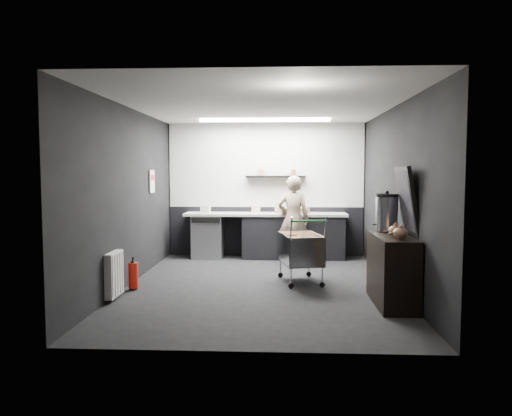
{
  "coord_description": "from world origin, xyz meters",
  "views": [
    {
      "loc": [
        0.3,
        -7.43,
        1.75
      ],
      "look_at": [
        -0.09,
        0.4,
        1.15
      ],
      "focal_mm": 35.0,
      "sensor_mm": 36.0,
      "label": 1
    }
  ],
  "objects": [
    {
      "name": "wall_back",
      "position": [
        0.0,
        2.75,
        1.35
      ],
      "size": [
        5.5,
        0.0,
        5.5
      ],
      "primitive_type": "plane",
      "rotation": [
        1.57,
        0.0,
        0.0
      ],
      "color": "black",
      "rests_on": "floor"
    },
    {
      "name": "wall_right",
      "position": [
        2.0,
        0.0,
        1.35
      ],
      "size": [
        0.0,
        5.5,
        5.5
      ],
      "primitive_type": "plane",
      "rotation": [
        1.57,
        0.0,
        -1.57
      ],
      "color": "black",
      "rests_on": "floor"
    },
    {
      "name": "ceiling",
      "position": [
        0.0,
        0.0,
        2.7
      ],
      "size": [
        5.5,
        5.5,
        0.0
      ],
      "primitive_type": "plane",
      "rotation": [
        3.14,
        0.0,
        0.0
      ],
      "color": "silver",
      "rests_on": "wall_back"
    },
    {
      "name": "shopping_cart",
      "position": [
        0.61,
        0.28,
        0.49
      ],
      "size": [
        0.73,
        1.04,
        1.03
      ],
      "color": "silver",
      "rests_on": "floor"
    },
    {
      "name": "pink_tub",
      "position": [
        -0.19,
        2.42,
        0.99
      ],
      "size": [
        0.17,
        0.17,
        0.17
      ],
      "primitive_type": "cylinder",
      "color": "silver",
      "rests_on": "prep_counter"
    },
    {
      "name": "fire_extinguisher",
      "position": [
        -1.85,
        -0.33,
        0.23
      ],
      "size": [
        0.14,
        0.14,
        0.46
      ],
      "color": "red",
      "rests_on": "floor"
    },
    {
      "name": "floating_shelf",
      "position": [
        0.2,
        2.62,
        1.62
      ],
      "size": [
        1.2,
        0.22,
        0.04
      ],
      "primitive_type": "cube",
      "color": "black",
      "rests_on": "wall_back"
    },
    {
      "name": "wall_clock",
      "position": [
        1.4,
        2.72,
        2.15
      ],
      "size": [
        0.2,
        0.03,
        0.2
      ],
      "primitive_type": "cylinder",
      "rotation": [
        1.57,
        0.0,
        0.0
      ],
      "color": "silver",
      "rests_on": "wall_back"
    },
    {
      "name": "wall_front",
      "position": [
        0.0,
        -2.75,
        1.35
      ],
      "size": [
        5.5,
        0.0,
        5.5
      ],
      "primitive_type": "plane",
      "rotation": [
        -1.57,
        0.0,
        0.0
      ],
      "color": "black",
      "rests_on": "floor"
    },
    {
      "name": "sideboard",
      "position": [
        1.77,
        -0.92,
        0.57
      ],
      "size": [
        0.52,
        1.21,
        1.81
      ],
      "color": "black",
      "rests_on": "floor"
    },
    {
      "name": "ceiling_strip",
      "position": [
        0.0,
        1.85,
        2.67
      ],
      "size": [
        2.4,
        0.2,
        0.04
      ],
      "primitive_type": "cube",
      "color": "white",
      "rests_on": "ceiling"
    },
    {
      "name": "poster_red_band",
      "position": [
        -1.98,
        1.3,
        1.62
      ],
      "size": [
        0.02,
        0.22,
        0.1
      ],
      "primitive_type": "cube",
      "color": "red",
      "rests_on": "poster"
    },
    {
      "name": "wall_left",
      "position": [
        -2.0,
        0.0,
        1.35
      ],
      "size": [
        0.0,
        5.5,
        5.5
      ],
      "primitive_type": "plane",
      "rotation": [
        1.57,
        0.0,
        1.57
      ],
      "color": "black",
      "rests_on": "floor"
    },
    {
      "name": "cardboard_box",
      "position": [
        0.52,
        2.37,
        0.96
      ],
      "size": [
        0.69,
        0.6,
        0.11
      ],
      "primitive_type": "cube",
      "rotation": [
        0.0,
        0.0,
        0.35
      ],
      "color": "#93704E",
      "rests_on": "prep_counter"
    },
    {
      "name": "floor",
      "position": [
        0.0,
        0.0,
        0.0
      ],
      "size": [
        5.5,
        5.5,
        0.0
      ],
      "primitive_type": "plane",
      "color": "black",
      "rests_on": "ground"
    },
    {
      "name": "poster",
      "position": [
        -1.98,
        1.3,
        1.55
      ],
      "size": [
        0.02,
        0.3,
        0.4
      ],
      "primitive_type": "cube",
      "color": "white",
      "rests_on": "wall_left"
    },
    {
      "name": "person",
      "position": [
        0.54,
        1.97,
        0.83
      ],
      "size": [
        0.65,
        0.47,
        1.65
      ],
      "primitive_type": "imported",
      "rotation": [
        0.0,
        0.0,
        3.01
      ],
      "color": "beige",
      "rests_on": "floor"
    },
    {
      "name": "radiator",
      "position": [
        -1.94,
        -0.9,
        0.35
      ],
      "size": [
        0.1,
        0.5,
        0.6
      ],
      "primitive_type": "cube",
      "color": "silver",
      "rests_on": "wall_left"
    },
    {
      "name": "dado_panel",
      "position": [
        0.0,
        2.73,
        0.5
      ],
      "size": [
        3.95,
        0.02,
        1.0
      ],
      "primitive_type": "cube",
      "color": "black",
      "rests_on": "wall_back"
    },
    {
      "name": "kitchen_wall_panel",
      "position": [
        0.0,
        2.73,
        1.85
      ],
      "size": [
        3.95,
        0.02,
        1.7
      ],
      "primitive_type": "cube",
      "color": "silver",
      "rests_on": "wall_back"
    },
    {
      "name": "prep_counter",
      "position": [
        0.14,
        2.42,
        0.46
      ],
      "size": [
        3.2,
        0.61,
        0.9
      ],
      "color": "black",
      "rests_on": "floor"
    },
    {
      "name": "white_container",
      "position": [
        -1.19,
        2.37,
        0.98
      ],
      "size": [
        0.19,
        0.15,
        0.16
      ],
      "primitive_type": "cube",
      "rotation": [
        0.0,
        0.0,
        -0.1
      ],
      "color": "silver",
      "rests_on": "prep_counter"
    }
  ]
}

